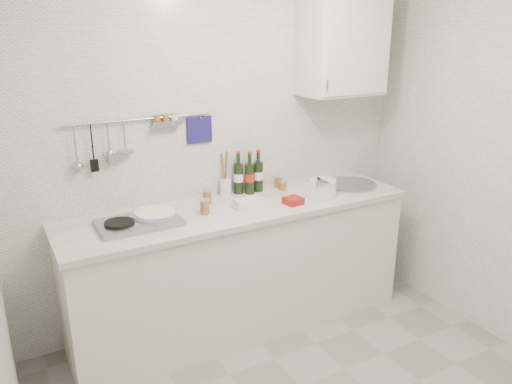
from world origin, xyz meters
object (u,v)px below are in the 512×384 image
(plate_stack_hob, at_px, (154,216))
(wall_cabinet, at_px, (342,45))
(plate_stack_sink, at_px, (321,188))
(wine_bottles, at_px, (249,172))
(utensil_crock, at_px, (225,185))

(plate_stack_hob, bearing_deg, wall_cabinet, 3.35)
(plate_stack_sink, bearing_deg, plate_stack_hob, 174.99)
(plate_stack_sink, bearing_deg, wine_bottles, 145.37)
(wall_cabinet, distance_m, wine_bottles, 1.13)
(wall_cabinet, bearing_deg, plate_stack_sink, -145.15)
(plate_stack_hob, relative_size, utensil_crock, 0.85)
(plate_stack_sink, distance_m, utensil_crock, 0.69)
(utensil_crock, bearing_deg, wall_cabinet, -8.37)
(plate_stack_hob, height_order, plate_stack_sink, plate_stack_sink)
(plate_stack_hob, height_order, wine_bottles, wine_bottles)
(wall_cabinet, height_order, utensil_crock, wall_cabinet)
(utensil_crock, bearing_deg, plate_stack_hob, -160.14)
(plate_stack_hob, relative_size, plate_stack_sink, 1.08)
(wall_cabinet, bearing_deg, plate_stack_hob, -176.65)
(plate_stack_sink, distance_m, wine_bottles, 0.54)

